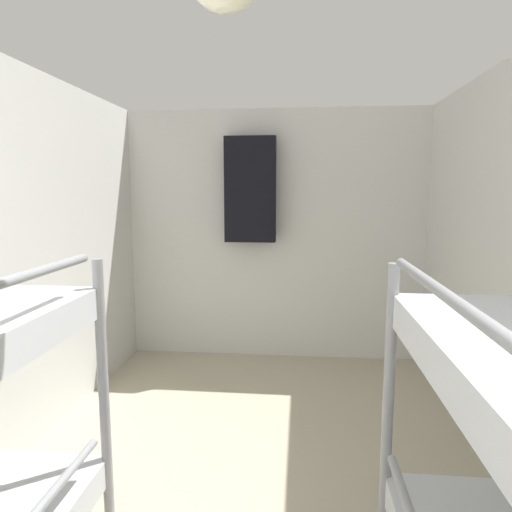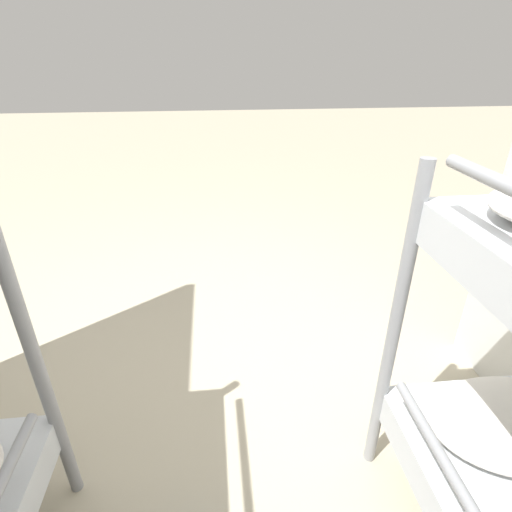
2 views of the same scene
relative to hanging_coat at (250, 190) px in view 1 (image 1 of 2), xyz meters
name	(u,v)px [view 1 (image 1 of 2)]	position (x,y,z in m)	size (l,w,h in m)	color
wall_back	(275,236)	(0.21, 0.15, -0.41)	(2.76, 0.06, 2.22)	silver
hanging_coat	(250,190)	(0.00, 0.00, 0.00)	(0.44, 0.12, 0.90)	black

